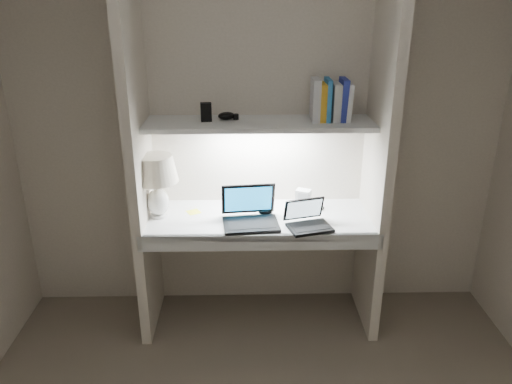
{
  "coord_description": "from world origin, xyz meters",
  "views": [
    {
      "loc": [
        -0.09,
        -1.67,
        2.1
      ],
      "look_at": [
        -0.03,
        1.05,
        1.01
      ],
      "focal_mm": 35.0,
      "sensor_mm": 36.0,
      "label": 1
    }
  ],
  "objects_px": {
    "laptop_main": "(250,215)",
    "laptop_netbook": "(308,221)",
    "table_lamp": "(156,176)",
    "book_row": "(331,101)",
    "speaker": "(303,199)"
  },
  "relations": [
    {
      "from": "laptop_main",
      "to": "laptop_netbook",
      "type": "relative_size",
      "value": 1.21
    },
    {
      "from": "table_lamp",
      "to": "book_row",
      "type": "bearing_deg",
      "value": 5.78
    },
    {
      "from": "table_lamp",
      "to": "laptop_netbook",
      "type": "xyz_separation_m",
      "value": [
        0.93,
        -0.17,
        -0.24
      ]
    },
    {
      "from": "table_lamp",
      "to": "laptop_main",
      "type": "xyz_separation_m",
      "value": [
        0.58,
        -0.1,
        -0.22
      ]
    },
    {
      "from": "laptop_main",
      "to": "speaker",
      "type": "distance_m",
      "value": 0.41
    },
    {
      "from": "laptop_netbook",
      "to": "speaker",
      "type": "xyz_separation_m",
      "value": [
        0.0,
        0.28,
        0.03
      ]
    },
    {
      "from": "book_row",
      "to": "laptop_netbook",
      "type": "bearing_deg",
      "value": -118.04
    },
    {
      "from": "laptop_netbook",
      "to": "laptop_main",
      "type": "bearing_deg",
      "value": 153.42
    },
    {
      "from": "laptop_main",
      "to": "book_row",
      "type": "distance_m",
      "value": 0.85
    },
    {
      "from": "laptop_main",
      "to": "book_row",
      "type": "relative_size",
      "value": 1.43
    },
    {
      "from": "speaker",
      "to": "book_row",
      "type": "bearing_deg",
      "value": 24.02
    },
    {
      "from": "speaker",
      "to": "laptop_netbook",
      "type": "bearing_deg",
      "value": -66.76
    },
    {
      "from": "book_row",
      "to": "table_lamp",
      "type": "bearing_deg",
      "value": -174.22
    },
    {
      "from": "laptop_main",
      "to": "book_row",
      "type": "bearing_deg",
      "value": 16.48
    },
    {
      "from": "laptop_main",
      "to": "laptop_netbook",
      "type": "distance_m",
      "value": 0.36
    }
  ]
}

